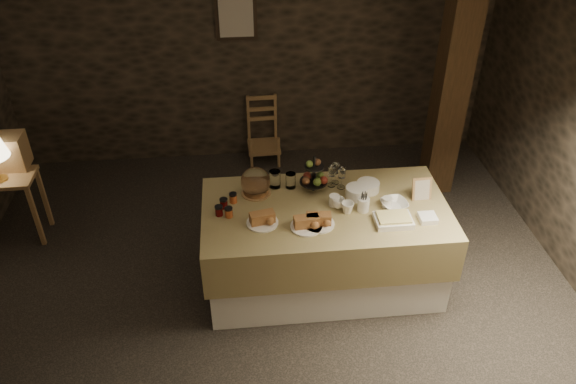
{
  "coord_description": "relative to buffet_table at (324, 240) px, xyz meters",
  "views": [
    {
      "loc": [
        -0.2,
        -3.6,
        3.65
      ],
      "look_at": [
        0.18,
        0.2,
        0.97
      ],
      "focal_mm": 35.0,
      "sensor_mm": 36.0,
      "label": 1
    }
  ],
  "objects": [
    {
      "name": "bowl",
      "position": [
        0.57,
        -0.05,
        0.38
      ],
      "size": [
        0.26,
        0.26,
        0.05
      ],
      "primitive_type": "imported",
      "rotation": [
        0.0,
        0.0,
        0.22
      ],
      "color": "white",
      "rests_on": "buffet_table"
    },
    {
      "name": "bread_platter_left",
      "position": [
        -0.55,
        -0.16,
        0.39
      ],
      "size": [
        0.26,
        0.26,
        0.11
      ],
      "color": "white",
      "rests_on": "buffet_table"
    },
    {
      "name": "wine_rack",
      "position": [
        -2.95,
        1.12,
        0.41
      ],
      "size": [
        0.42,
        0.26,
        0.34
      ],
      "primitive_type": "cube",
      "color": "olive",
      "rests_on": "console_table"
    },
    {
      "name": "square_dish",
      "position": [
        0.8,
        -0.26,
        0.37
      ],
      "size": [
        0.14,
        0.14,
        0.04
      ],
      "primitive_type": "cube",
      "color": "white",
      "rests_on": "buffet_table"
    },
    {
      "name": "console_table",
      "position": [
        -3.0,
        0.94,
        0.11
      ],
      "size": [
        0.67,
        0.38,
        0.72
      ],
      "color": "olive",
      "rests_on": "ground_plane"
    },
    {
      "name": "fruit_stand",
      "position": [
        -0.06,
        0.26,
        0.49
      ],
      "size": [
        0.25,
        0.25,
        0.35
      ],
      "rotation": [
        0.0,
        0.0,
        0.41
      ],
      "color": "black",
      "rests_on": "buffet_table"
    },
    {
      "name": "cup_a",
      "position": [
        0.1,
        -0.0,
        0.39
      ],
      "size": [
        0.12,
        0.12,
        0.09
      ],
      "primitive_type": "imported",
      "rotation": [
        0.0,
        0.0,
        0.08
      ],
      "color": "white",
      "rests_on": "buffet_table"
    },
    {
      "name": "ground_plane",
      "position": [
        -0.5,
        -0.15,
        -0.47
      ],
      "size": [
        5.5,
        5.0,
        0.01
      ],
      "primitive_type": "cube",
      "color": "black",
      "rests_on": "ground"
    },
    {
      "name": "jam_jars",
      "position": [
        -0.83,
        0.05,
        0.39
      ],
      "size": [
        0.18,
        0.26,
        0.07
      ],
      "color": "#540A0B",
      "rests_on": "buffet_table"
    },
    {
      "name": "storage_jar_a",
      "position": [
        -0.4,
        0.36,
        0.43
      ],
      "size": [
        0.1,
        0.1,
        0.16
      ],
      "primitive_type": "cylinder",
      "color": "white",
      "rests_on": "buffet_table"
    },
    {
      "name": "storage_jar_b",
      "position": [
        -0.26,
        0.34,
        0.42
      ],
      "size": [
        0.09,
        0.09,
        0.14
      ],
      "primitive_type": "cylinder",
      "color": "white",
      "rests_on": "buffet_table"
    },
    {
      "name": "plate_stack_b",
      "position": [
        0.41,
        0.21,
        0.39
      ],
      "size": [
        0.2,
        0.2,
        0.08
      ],
      "primitive_type": "cylinder",
      "color": "white",
      "rests_on": "buffet_table"
    },
    {
      "name": "framed_picture",
      "position": [
        -0.65,
        2.31,
        1.28
      ],
      "size": [
        0.45,
        0.04,
        0.55
      ],
      "color": "black",
      "rests_on": "room_shell"
    },
    {
      "name": "bread_platter_right",
      "position": [
        -0.09,
        -0.22,
        0.39
      ],
      "size": [
        0.26,
        0.26,
        0.11
      ],
      "color": "white",
      "rests_on": "buffet_table"
    },
    {
      "name": "cake_dome",
      "position": [
        -0.57,
        0.27,
        0.46
      ],
      "size": [
        0.26,
        0.26,
        0.26
      ],
      "color": "olive",
      "rests_on": "buffet_table"
    },
    {
      "name": "mug_c",
      "position": [
        0.07,
        0.03,
        0.4
      ],
      "size": [
        0.09,
        0.09,
        0.09
      ],
      "primitive_type": "cylinder",
      "color": "white",
      "rests_on": "buffet_table"
    },
    {
      "name": "buffet_table",
      "position": [
        0.0,
        0.0,
        0.0
      ],
      "size": [
        2.09,
        1.11,
        0.83
      ],
      "color": "silver",
      "rests_on": "ground_plane"
    },
    {
      "name": "cutlery_holder",
      "position": [
        0.3,
        -0.07,
        0.41
      ],
      "size": [
        0.1,
        0.1,
        0.12
      ],
      "primitive_type": "cylinder",
      "color": "white",
      "rests_on": "buffet_table"
    },
    {
      "name": "plate_stack_a",
      "position": [
        0.29,
        0.13,
        0.4
      ],
      "size": [
        0.19,
        0.19,
        0.1
      ],
      "primitive_type": "cylinder",
      "color": "white",
      "rests_on": "buffet_table"
    },
    {
      "name": "mug_d",
      "position": [
        0.51,
        -0.04,
        0.4
      ],
      "size": [
        0.08,
        0.08,
        0.09
      ],
      "primitive_type": "cylinder",
      "color": "white",
      "rests_on": "buffet_table"
    },
    {
      "name": "bread_platter_center",
      "position": [
        -0.2,
        -0.25,
        0.39
      ],
      "size": [
        0.26,
        0.26,
        0.11
      ],
      "color": "white",
      "rests_on": "buffet_table"
    },
    {
      "name": "chair",
      "position": [
        -0.4,
        2.18,
        -0.12
      ],
      "size": [
        0.39,
        0.37,
        0.63
      ],
      "rotation": [
        0.0,
        0.0,
        0.03
      ],
      "color": "olive",
      "rests_on": "ground_plane"
    },
    {
      "name": "timber_column",
      "position": [
        1.51,
        1.4,
        0.83
      ],
      "size": [
        0.3,
        0.3,
        2.6
      ],
      "primitive_type": "cube",
      "color": "black",
      "rests_on": "ground_plane"
    },
    {
      "name": "menu_frame",
      "position": [
        0.84,
        0.05,
        0.44
      ],
      "size": [
        0.17,
        0.08,
        0.22
      ],
      "primitive_type": "cube",
      "rotation": [
        -0.24,
        0.0,
        0.05
      ],
      "color": "olive",
      "rests_on": "buffet_table"
    },
    {
      "name": "tart_dish",
      "position": [
        0.51,
        -0.26,
        0.38
      ],
      "size": [
        0.3,
        0.22,
        0.07
      ],
      "color": "white",
      "rests_on": "buffet_table"
    },
    {
      "name": "room_shell",
      "position": [
        -0.5,
        -0.15,
        1.09
      ],
      "size": [
        5.52,
        5.02,
        2.6
      ],
      "color": "black",
      "rests_on": "ground"
    },
    {
      "name": "cup_b",
      "position": [
        0.17,
        -0.08,
        0.4
      ],
      "size": [
        0.12,
        0.12,
        0.1
      ],
      "primitive_type": "imported",
      "rotation": [
        0.0,
        0.0,
        0.14
      ],
      "color": "white",
      "rests_on": "buffet_table"
    }
  ]
}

